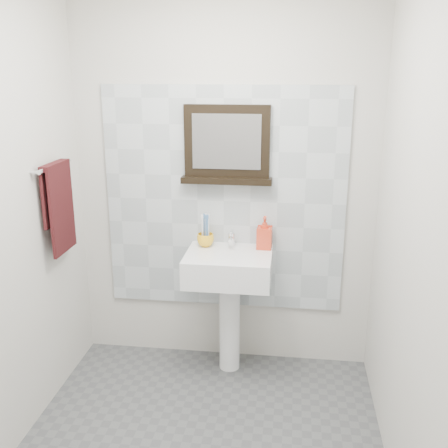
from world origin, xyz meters
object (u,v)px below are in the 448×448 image
(pedestal_sink, at_px, (229,279))
(hand_towel, at_px, (58,201))
(toothbrush_cup, at_px, (205,240))
(soap_dispenser, at_px, (265,233))
(framed_mirror, at_px, (227,147))

(pedestal_sink, relative_size, hand_towel, 1.75)
(toothbrush_cup, distance_m, hand_towel, 0.96)
(soap_dispenser, relative_size, hand_towel, 0.39)
(soap_dispenser, xyz_separation_m, framed_mirror, (-0.26, 0.07, 0.55))
(toothbrush_cup, relative_size, soap_dispenser, 0.52)
(toothbrush_cup, bearing_deg, pedestal_sink, -32.34)
(soap_dispenser, relative_size, framed_mirror, 0.37)
(pedestal_sink, xyz_separation_m, hand_towel, (-1.00, -0.25, 0.56))
(toothbrush_cup, bearing_deg, hand_towel, -156.55)
(pedestal_sink, bearing_deg, soap_dispenser, 28.83)
(soap_dispenser, xyz_separation_m, hand_towel, (-1.22, -0.37, 0.27))
(soap_dispenser, bearing_deg, toothbrush_cup, -175.64)
(pedestal_sink, height_order, hand_towel, hand_towel)
(framed_mirror, bearing_deg, soap_dispenser, -14.26)
(pedestal_sink, bearing_deg, framed_mirror, 101.30)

